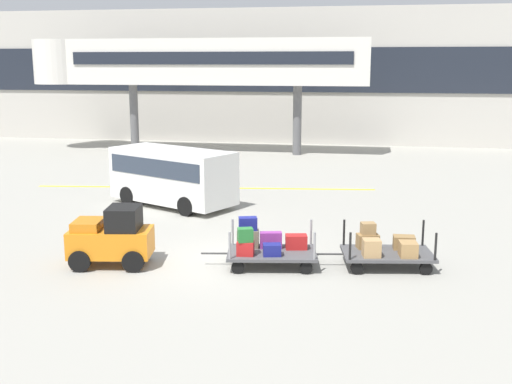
{
  "coord_description": "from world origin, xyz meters",
  "views": [
    {
      "loc": [
        3.73,
        -15.65,
        5.22
      ],
      "look_at": [
        0.63,
        1.56,
        1.59
      ],
      "focal_mm": 43.83,
      "sensor_mm": 36.0,
      "label": 1
    }
  ],
  "objects_px": {
    "baggage_cart_middle": "(386,249)",
    "shuttle_van": "(172,173)",
    "baggage_cart_lead": "(267,246)",
    "baggage_tug": "(112,238)"
  },
  "relations": [
    {
      "from": "baggage_tug",
      "to": "shuttle_van",
      "type": "distance_m",
      "value": 7.06
    },
    {
      "from": "baggage_cart_lead",
      "to": "baggage_cart_middle",
      "type": "height_order",
      "value": "baggage_cart_lead"
    },
    {
      "from": "baggage_tug",
      "to": "baggage_cart_lead",
      "type": "height_order",
      "value": "baggage_tug"
    },
    {
      "from": "shuttle_van",
      "to": "baggage_cart_lead",
      "type": "bearing_deg",
      "value": -54.24
    },
    {
      "from": "baggage_cart_lead",
      "to": "shuttle_van",
      "type": "distance_m",
      "value": 7.82
    },
    {
      "from": "baggage_cart_lead",
      "to": "shuttle_van",
      "type": "height_order",
      "value": "shuttle_van"
    },
    {
      "from": "baggage_tug",
      "to": "baggage_cart_lead",
      "type": "xyz_separation_m",
      "value": [
        3.97,
        0.7,
        -0.22
      ]
    },
    {
      "from": "baggage_cart_middle",
      "to": "shuttle_van",
      "type": "bearing_deg",
      "value": 142.37
    },
    {
      "from": "baggage_cart_lead",
      "to": "shuttle_van",
      "type": "relative_size",
      "value": 0.6
    },
    {
      "from": "shuttle_van",
      "to": "baggage_tug",
      "type": "bearing_deg",
      "value": -85.24
    }
  ]
}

